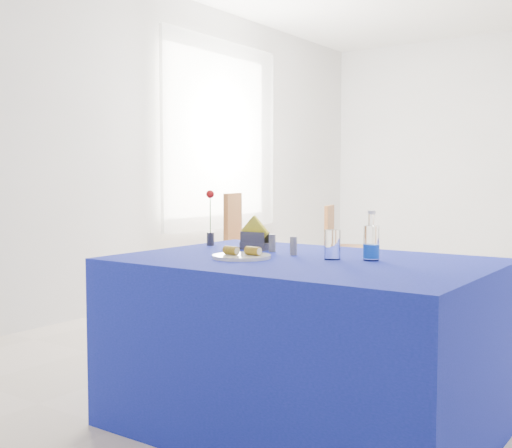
{
  "coord_description": "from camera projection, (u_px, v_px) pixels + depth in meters",
  "views": [
    {
      "loc": [
        1.56,
        -4.25,
        1.11
      ],
      "look_at": [
        -0.01,
        -2.02,
        0.92
      ],
      "focal_mm": 45.0,
      "sensor_mm": 36.0,
      "label": 1
    }
  ],
  "objects": [
    {
      "name": "floor",
      "position": [
        425.0,
        340.0,
        4.44
      ],
      "size": [
        7.0,
        7.0,
        0.0
      ],
      "primitive_type": "plane",
      "color": "beige",
      "rests_on": "ground"
    },
    {
      "name": "room_shell",
      "position": [
        430.0,
        84.0,
        4.32
      ],
      "size": [
        7.0,
        7.0,
        7.0
      ],
      "color": "silver",
      "rests_on": "ground"
    },
    {
      "name": "window_pane",
      "position": [
        217.0,
        135.0,
        6.4
      ],
      "size": [
        0.04,
        1.5,
        1.6
      ],
      "primitive_type": "cube",
      "color": "white",
      "rests_on": "room_shell"
    },
    {
      "name": "curtain",
      "position": [
        223.0,
        135.0,
        6.36
      ],
      "size": [
        0.04,
        1.75,
        1.85
      ],
      "primitive_type": "cube",
      "color": "white",
      "rests_on": "room_shell"
    },
    {
      "name": "plate",
      "position": [
        242.0,
        256.0,
        2.85
      ],
      "size": [
        0.26,
        0.26,
        0.01
      ],
      "primitive_type": "cylinder",
      "color": "silver",
      "rests_on": "blue_table"
    },
    {
      "name": "drinking_glass",
      "position": [
        332.0,
        245.0,
        2.8
      ],
      "size": [
        0.07,
        0.07,
        0.13
      ],
      "primitive_type": "cylinder",
      "color": "white",
      "rests_on": "blue_table"
    },
    {
      "name": "salt_shaker",
      "position": [
        272.0,
        243.0,
        3.1
      ],
      "size": [
        0.03,
        0.03,
        0.08
      ],
      "primitive_type": "cylinder",
      "color": "slate",
      "rests_on": "blue_table"
    },
    {
      "name": "pepper_shaker",
      "position": [
        294.0,
        246.0,
        2.96
      ],
      "size": [
        0.03,
        0.03,
        0.08
      ],
      "primitive_type": "cylinder",
      "color": "slate",
      "rests_on": "blue_table"
    },
    {
      "name": "blue_table",
      "position": [
        303.0,
        343.0,
        2.86
      ],
      "size": [
        1.6,
        1.1,
        0.76
      ],
      "color": "navy",
      "rests_on": "floor"
    },
    {
      "name": "water_bottle",
      "position": [
        371.0,
        244.0,
        2.77
      ],
      "size": [
        0.07,
        0.07,
        0.21
      ],
      "color": "white",
      "rests_on": "blue_table"
    },
    {
      "name": "napkin_holder",
      "position": [
        255.0,
        240.0,
        3.19
      ],
      "size": [
        0.16,
        0.07,
        0.17
      ],
      "color": "#3A3A3F",
      "rests_on": "blue_table"
    },
    {
      "name": "rose_vase",
      "position": [
        210.0,
        220.0,
        3.38
      ],
      "size": [
        0.04,
        0.04,
        0.29
      ],
      "color": "#2A292F",
      "rests_on": "blue_table"
    },
    {
      "name": "chair_win_a",
      "position": [
        244.0,
        239.0,
        5.82
      ],
      "size": [
        0.56,
        0.56,
        0.98
      ],
      "rotation": [
        0.0,
        0.0,
        1.92
      ],
      "color": "#9B5B2D",
      "rests_on": "floor"
    },
    {
      "name": "chair_win_b",
      "position": [
        338.0,
        240.0,
        6.53
      ],
      "size": [
        0.48,
        0.48,
        0.85
      ],
      "rotation": [
        0.0,
        0.0,
        1.89
      ],
      "color": "#9B5B2D",
      "rests_on": "floor"
    },
    {
      "name": "banana_pieces",
      "position": [
        242.0,
        251.0,
        2.84
      ],
      "size": [
        0.17,
        0.08,
        0.04
      ],
      "color": "gold",
      "rests_on": "plate"
    }
  ]
}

